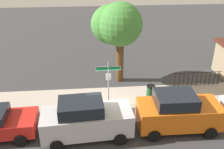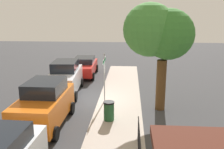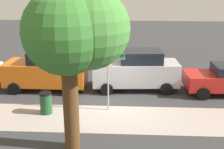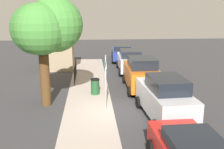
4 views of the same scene
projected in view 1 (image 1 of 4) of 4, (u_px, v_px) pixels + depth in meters
name	position (u px, v px, depth m)	size (l,w,h in m)	color
ground_plane	(108.00, 109.00, 15.30)	(60.00, 60.00, 0.00)	#38383A
sidewalk_strip	(136.00, 96.00, 16.61)	(24.00, 2.60, 0.00)	#AFA297
street_sign	(108.00, 76.00, 14.76)	(1.45, 0.07, 2.95)	#9EA0A5
shade_tree	(117.00, 25.00, 16.51)	(3.31, 3.73, 5.82)	#52351B
car_silver	(86.00, 119.00, 12.63)	(4.63, 2.20, 2.15)	#BDBBC1
car_orange	(178.00, 112.00, 13.22)	(4.31, 2.13, 2.15)	orange
iron_fence	(197.00, 79.00, 17.60)	(3.45, 0.04, 1.07)	black
trash_bin	(151.00, 92.00, 16.10)	(0.55, 0.55, 0.98)	#1E4C28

